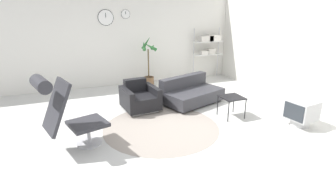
# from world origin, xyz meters

# --- Properties ---
(ground_plane) EXTENTS (12.00, 12.00, 0.00)m
(ground_plane) POSITION_xyz_m (0.00, 0.00, 0.00)
(ground_plane) COLOR silver
(wall_back) EXTENTS (12.00, 0.09, 2.80)m
(wall_back) POSITION_xyz_m (-0.00, 3.12, 1.40)
(wall_back) COLOR silver
(wall_back) RESTS_ON ground_plane
(wall_right) EXTENTS (0.06, 12.00, 2.80)m
(wall_right) POSITION_xyz_m (3.30, 0.00, 1.40)
(wall_right) COLOR silver
(wall_right) RESTS_ON ground_plane
(round_rug) EXTENTS (2.28, 2.28, 0.01)m
(round_rug) POSITION_xyz_m (-0.23, -0.26, 0.00)
(round_rug) COLOR gray
(round_rug) RESTS_ON ground_plane
(lounge_chair) EXTENTS (1.14, 0.83, 1.29)m
(lounge_chair) POSITION_xyz_m (-1.95, -0.51, 0.74)
(lounge_chair) COLOR #BCBCC1
(lounge_chair) RESTS_ON ground_plane
(armchair_red) EXTENTS (0.83, 0.88, 0.67)m
(armchair_red) POSITION_xyz_m (-0.36, 0.86, 0.26)
(armchair_red) COLOR silver
(armchair_red) RESTS_ON ground_plane
(couch_low) EXTENTS (1.65, 1.28, 0.63)m
(couch_low) POSITION_xyz_m (0.95, 0.84, 0.23)
(couch_low) COLOR black
(couch_low) RESTS_ON ground_plane
(side_table) EXTENTS (0.46, 0.46, 0.46)m
(side_table) POSITION_xyz_m (1.37, -0.29, 0.41)
(side_table) COLOR black
(side_table) RESTS_ON ground_plane
(crt_television) EXTENTS (0.56, 0.55, 0.53)m
(crt_television) POSITION_xyz_m (2.39, -1.18, 0.29)
(crt_television) COLOR #B7B7B7
(crt_television) RESTS_ON ground_plane
(potted_plant) EXTENTS (0.42, 0.42, 1.48)m
(potted_plant) POSITION_xyz_m (0.42, 2.63, 0.53)
(potted_plant) COLOR brown
(potted_plant) RESTS_ON ground_plane
(shelf_unit) EXTENTS (0.98, 0.28, 1.64)m
(shelf_unit) POSITION_xyz_m (2.55, 2.82, 1.14)
(shelf_unit) COLOR #BCBCC1
(shelf_unit) RESTS_ON ground_plane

